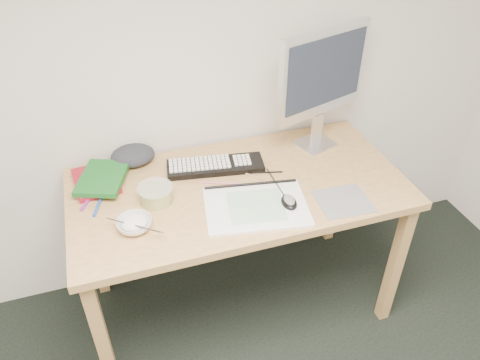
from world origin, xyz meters
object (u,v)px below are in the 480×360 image
object	(u,v)px
desk	(239,201)
monitor	(323,76)
keyboard	(215,166)
rice_bowl	(134,225)
sketchpad	(256,207)

from	to	relation	value
desk	monitor	world-z (taller)	monitor
keyboard	rice_bowl	xyz separation A→B (m)	(-0.39, -0.28, 0.01)
keyboard	monitor	distance (m)	0.61
monitor	rice_bowl	distance (m)	1.01
desk	monitor	xyz separation A→B (m)	(0.44, 0.20, 0.43)
sketchpad	keyboard	size ratio (longest dim) A/B	0.95
sketchpad	rice_bowl	bearing A→B (deg)	-173.56
keyboard	monitor	bearing A→B (deg)	14.20
desk	rice_bowl	bearing A→B (deg)	-163.54
sketchpad	monitor	bearing A→B (deg)	49.81
desk	monitor	distance (m)	0.65
desk	monitor	size ratio (longest dim) A/B	2.52
rice_bowl	keyboard	bearing A→B (deg)	36.06
sketchpad	keyboard	distance (m)	0.32
desk	keyboard	bearing A→B (deg)	111.60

